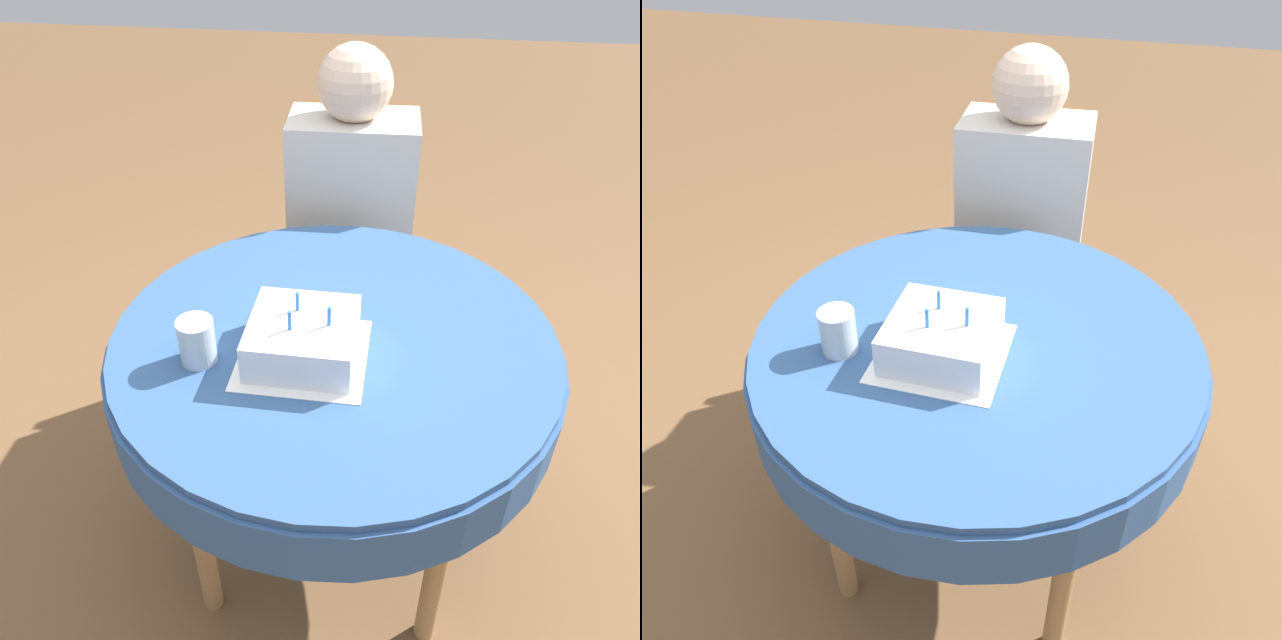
{
  "view_description": "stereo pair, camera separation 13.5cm",
  "coord_description": "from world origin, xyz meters",
  "views": [
    {
      "loc": [
        0.13,
        -1.09,
        1.61
      ],
      "look_at": [
        -0.03,
        -0.02,
        0.78
      ],
      "focal_mm": 35.0,
      "sensor_mm": 36.0,
      "label": 1
    },
    {
      "loc": [
        0.26,
        -1.06,
        1.61
      ],
      "look_at": [
        -0.03,
        -0.02,
        0.78
      ],
      "focal_mm": 35.0,
      "sensor_mm": 36.0,
      "label": 2
    }
  ],
  "objects": [
    {
      "name": "chair",
      "position": [
        -0.04,
        0.8,
        0.5
      ],
      "size": [
        0.4,
        0.4,
        0.95
      ],
      "rotation": [
        0.0,
        0.0,
        0.05
      ],
      "color": "brown",
      "rests_on": "ground_plane"
    },
    {
      "name": "dining_table",
      "position": [
        0.0,
        0.0,
        0.64
      ],
      "size": [
        1.02,
        1.02,
        0.73
      ],
      "color": "#335689",
      "rests_on": "ground_plane"
    },
    {
      "name": "ground_plane",
      "position": [
        0.0,
        0.0,
        0.0
      ],
      "size": [
        12.0,
        12.0,
        0.0
      ],
      "primitive_type": "plane",
      "color": "brown"
    },
    {
      "name": "person",
      "position": [
        -0.03,
        0.71,
        0.71
      ],
      "size": [
        0.4,
        0.35,
        1.18
      ],
      "rotation": [
        0.0,
        0.0,
        0.05
      ],
      "color": "beige",
      "rests_on": "ground_plane"
    },
    {
      "name": "napkin",
      "position": [
        -0.06,
        -0.08,
        0.73
      ],
      "size": [
        0.27,
        0.27,
        0.0
      ],
      "color": "white",
      "rests_on": "dining_table"
    },
    {
      "name": "drinking_glass",
      "position": [
        -0.27,
        -0.13,
        0.78
      ],
      "size": [
        0.08,
        0.08,
        0.1
      ],
      "color": "silver",
      "rests_on": "dining_table"
    },
    {
      "name": "birthday_cake",
      "position": [
        -0.06,
        -0.08,
        0.78
      ],
      "size": [
        0.22,
        0.22,
        0.13
      ],
      "color": "white",
      "rests_on": "dining_table"
    }
  ]
}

